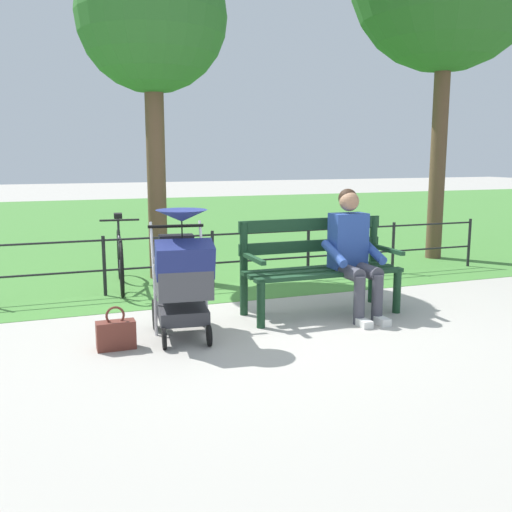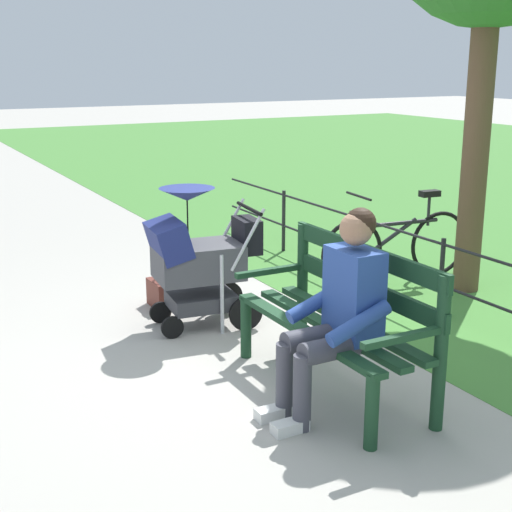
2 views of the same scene
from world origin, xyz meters
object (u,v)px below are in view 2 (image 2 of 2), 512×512
at_px(person_on_bench, 339,308).
at_px(handbag, 160,293).
at_px(park_bench, 342,312).
at_px(stroller, 197,256).
at_px(bicycle, 397,245).

height_order(person_on_bench, handbag, person_on_bench).
height_order(park_bench, handbag, park_bench).
relative_size(stroller, bicycle, 0.69).
relative_size(park_bench, bicycle, 0.97).
relative_size(park_bench, stroller, 1.39).
bearing_deg(stroller, bicycle, -83.67).
distance_m(park_bench, person_on_bench, 0.39).
distance_m(stroller, handbag, 0.77).
bearing_deg(bicycle, stroller, 96.33).
height_order(park_bench, person_on_bench, person_on_bench).
bearing_deg(handbag, stroller, -170.07).
distance_m(person_on_bench, stroller, 1.79).
bearing_deg(handbag, bicycle, -98.49).
distance_m(park_bench, stroller, 1.55).
relative_size(person_on_bench, handbag, 3.45).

